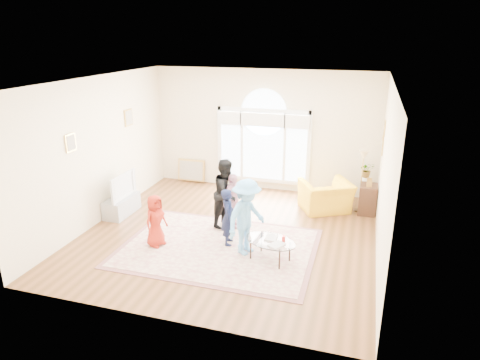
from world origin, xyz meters
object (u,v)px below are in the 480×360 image
(area_rug, at_px, (218,247))
(television, at_px, (120,186))
(armchair, at_px, (326,196))
(coffee_table, at_px, (270,241))
(tv_console, at_px, (122,206))

(area_rug, bearing_deg, television, 160.89)
(television, bearing_deg, armchair, 19.15)
(area_rug, xyz_separation_m, coffee_table, (1.09, -0.19, 0.39))
(tv_console, distance_m, television, 0.50)
(television, bearing_deg, area_rug, -19.11)
(tv_console, distance_m, coffee_table, 4.01)
(television, relative_size, armchair, 0.89)
(area_rug, relative_size, coffee_table, 3.13)
(television, bearing_deg, tv_console, 180.00)
(coffee_table, bearing_deg, area_rug, -169.87)
(coffee_table, relative_size, armchair, 1.03)
(area_rug, height_order, armchair, armchair)
(tv_console, height_order, coffee_table, coffee_table)
(area_rug, bearing_deg, tv_console, 160.95)
(television, height_order, coffee_table, television)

